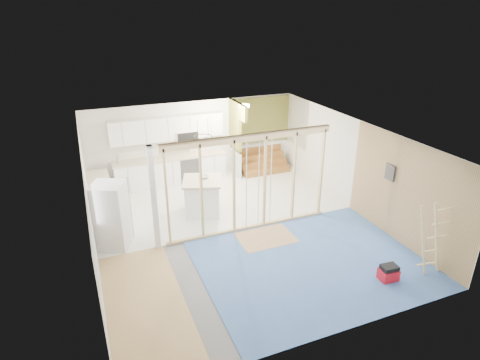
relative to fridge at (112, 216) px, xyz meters
name	(u,v)px	position (x,y,z in m)	size (l,w,h in m)	color
room	(239,185)	(3.05, -0.45, 0.47)	(7.01, 8.01, 2.61)	slate
floor_overlays	(240,229)	(3.12, -0.39, -0.82)	(7.00, 8.00, 0.03)	silver
stud_frame	(230,176)	(2.83, -0.45, 0.75)	(4.66, 0.14, 2.60)	tan
base_cabinets	(151,177)	(1.44, 2.91, -0.36)	(4.45, 2.24, 0.93)	white
upper_cabinets	(169,129)	(2.21, 3.37, 0.99)	(3.60, 0.41, 0.85)	white
green_partition	(254,146)	(5.09, 3.21, 0.12)	(2.25, 1.51, 2.60)	olive
pot_rack	(203,139)	(2.74, 1.44, 1.17)	(0.52, 0.52, 0.72)	black
sheathing_panel	(407,195)	(6.53, -2.45, 0.47)	(0.02, 4.00, 2.60)	tan
electrical_panel	(390,172)	(6.48, -1.85, 0.82)	(0.04, 0.30, 0.40)	#3D3D42
ceiling_light	(244,106)	(4.45, 2.55, 1.71)	(0.32, 0.32, 0.08)	#FFEABF
fridge	(112,216)	(0.00, 0.00, 0.00)	(0.96, 0.92, 1.65)	silver
island	(202,197)	(2.49, 0.86, -0.32)	(1.31, 1.31, 1.01)	white
bowl	(204,177)	(2.59, 0.99, 0.22)	(0.25, 0.25, 0.06)	silver
soap_bottle_a	(118,158)	(0.55, 3.32, 0.26)	(0.12, 0.12, 0.32)	#A9ADBD
soap_bottle_b	(217,148)	(3.75, 3.23, 0.21)	(0.10, 0.10, 0.22)	silver
toolbox	(389,273)	(5.24, -3.55, -0.65)	(0.40, 0.32, 0.36)	#B5101D
ladder	(432,239)	(6.17, -3.65, 0.03)	(0.88, 0.19, 1.68)	beige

